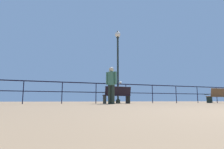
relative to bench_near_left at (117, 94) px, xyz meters
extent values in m
cube|color=black|center=(-0.10, 0.64, 0.60)|extent=(23.07, 0.05, 0.05)
cube|color=black|center=(-0.10, 0.64, 0.11)|extent=(23.07, 0.04, 0.04)
cylinder|color=black|center=(-4.53, 0.64, 0.05)|extent=(0.04, 0.04, 1.09)
cylinder|color=black|center=(-2.76, 0.64, 0.05)|extent=(0.04, 0.04, 1.09)
cylinder|color=black|center=(-0.98, 0.64, 0.05)|extent=(0.04, 0.04, 1.09)
cylinder|color=black|center=(0.79, 0.64, 0.05)|extent=(0.04, 0.04, 1.09)
cylinder|color=black|center=(2.57, 0.64, 0.05)|extent=(0.04, 0.04, 1.09)
cylinder|color=black|center=(4.34, 0.64, 0.05)|extent=(0.04, 0.04, 1.09)
cylinder|color=black|center=(6.11, 0.64, 0.05)|extent=(0.04, 0.04, 1.09)
cylinder|color=black|center=(7.89, 0.64, 0.05)|extent=(0.04, 0.04, 1.09)
cube|color=black|center=(0.00, 0.08, -0.06)|extent=(1.46, 0.49, 0.05)
cube|color=black|center=(0.00, -0.11, 0.17)|extent=(1.45, 0.19, 0.46)
cube|color=black|center=(0.68, 0.11, -0.28)|extent=(0.06, 0.39, 0.43)
cube|color=black|center=(0.67, 0.27, 0.08)|extent=(0.05, 0.30, 0.04)
cube|color=black|center=(-0.68, 0.05, -0.28)|extent=(0.06, 0.39, 0.43)
cube|color=black|center=(-0.69, 0.21, 0.08)|extent=(0.05, 0.30, 0.04)
cube|color=brown|center=(7.35, 0.08, -0.07)|extent=(1.63, 0.65, 0.05)
cube|color=brown|center=(7.33, -0.15, 0.20)|extent=(1.60, 0.28, 0.53)
cube|color=black|center=(6.60, 0.15, -0.28)|extent=(0.08, 0.46, 0.43)
cube|color=black|center=(6.62, 0.35, 0.07)|extent=(0.07, 0.36, 0.04)
cylinder|color=black|center=(0.39, 0.86, -0.38)|extent=(0.26, 0.26, 0.22)
cylinder|color=black|center=(0.39, 0.86, 1.57)|extent=(0.11, 0.11, 3.68)
cylinder|color=black|center=(0.39, 0.86, 3.44)|extent=(0.17, 0.17, 0.06)
sphere|color=silver|center=(0.39, 0.86, 3.64)|extent=(0.33, 0.33, 0.33)
cone|color=black|center=(0.39, 0.86, 3.85)|extent=(0.13, 0.13, 0.10)
cylinder|color=#232C22|center=(-0.78, -0.99, -0.06)|extent=(0.15, 0.15, 0.86)
cylinder|color=#232C22|center=(-0.67, -1.11, -0.06)|extent=(0.15, 0.15, 0.86)
cylinder|color=#3F6E53|center=(-0.72, -1.05, 0.67)|extent=(0.33, 0.33, 0.62)
cylinder|color=#3F6E53|center=(-0.87, -0.89, 0.69)|extent=(0.11, 0.11, 0.58)
cylinder|color=#3F6E53|center=(-0.57, -1.21, 0.69)|extent=(0.11, 0.11, 0.58)
sphere|color=#DAB98C|center=(-0.72, -1.05, 1.09)|extent=(0.22, 0.22, 0.22)
ellipsoid|color=white|center=(0.45, 0.64, 0.69)|extent=(0.23, 0.26, 0.12)
ellipsoid|color=gray|center=(0.45, 0.64, 0.71)|extent=(0.19, 0.23, 0.04)
sphere|color=white|center=(0.50, 0.72, 0.74)|extent=(0.10, 0.10, 0.10)
cone|color=gold|center=(0.53, 0.79, 0.74)|extent=(0.06, 0.06, 0.04)
cube|color=gray|center=(0.38, 0.53, 0.69)|extent=(0.09, 0.10, 0.02)
camera|label=1|loc=(-3.58, -8.78, -0.33)|focal=28.84mm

